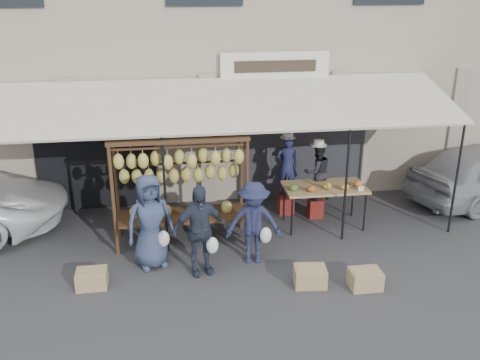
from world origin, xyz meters
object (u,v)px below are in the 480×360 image
at_px(customer_mid, 199,230).
at_px(crate_far, 92,279).
at_px(vendor_right, 317,172).
at_px(vendor_left, 287,165).
at_px(customer_left, 150,221).
at_px(banana_rack, 180,168).
at_px(crate_near_a, 310,276).
at_px(crate_near_b, 365,279).
at_px(customer_right, 253,223).
at_px(produce_table, 325,188).

bearing_deg(customer_mid, crate_far, 174.37).
bearing_deg(customer_mid, vendor_right, 24.28).
height_order(vendor_left, customer_left, vendor_left).
bearing_deg(vendor_left, banana_rack, 40.82).
xyz_separation_m(vendor_right, crate_near_a, (-0.84, -2.69, -0.90)).
bearing_deg(crate_far, customer_left, 30.36).
relative_size(banana_rack, crate_near_b, 4.89).
xyz_separation_m(customer_right, crate_far, (-2.88, -0.48, -0.63)).
xyz_separation_m(banana_rack, vendor_right, (2.95, 0.79, -0.52)).
distance_m(customer_left, customer_mid, 0.93).
xyz_separation_m(vendor_left, customer_left, (-2.93, -1.92, -0.25)).
relative_size(customer_right, crate_far, 3.06).
bearing_deg(crate_near_a, customer_left, 158.56).
xyz_separation_m(customer_right, crate_near_a, (0.84, -0.94, -0.63)).
xyz_separation_m(produce_table, vendor_left, (-0.64, 0.79, 0.27)).
distance_m(produce_table, crate_near_a, 2.47).
distance_m(produce_table, vendor_right, 0.53).
height_order(vendor_right, customer_left, customer_left).
bearing_deg(crate_near_a, customer_mid, 159.58).
bearing_deg(vendor_right, vendor_left, -40.26).
xyz_separation_m(banana_rack, customer_right, (1.27, -0.97, -0.79)).
distance_m(banana_rack, customer_right, 1.78).
relative_size(banana_rack, produce_table, 1.53).
bearing_deg(crate_near_b, customer_mid, 161.92).
relative_size(vendor_right, crate_near_a, 2.33).
distance_m(banana_rack, crate_far, 2.58).
distance_m(banana_rack, produce_table, 3.09).
bearing_deg(customer_left, crate_near_a, -39.14).
bearing_deg(customer_mid, customer_right, 1.44).
distance_m(customer_right, crate_near_a, 1.41).
bearing_deg(customer_mid, produce_table, 16.52).
relative_size(vendor_left, customer_mid, 0.80).
height_order(customer_right, crate_near_a, customer_right).
bearing_deg(vendor_left, vendor_right, 170.25).
height_order(banana_rack, crate_far, banana_rack).
xyz_separation_m(banana_rack, vendor_left, (2.35, 1.08, -0.44)).
bearing_deg(crate_near_b, produce_table, 90.78).
bearing_deg(crate_far, customer_right, 9.39).
relative_size(vendor_left, crate_near_a, 2.46).
distance_m(vendor_left, vendor_right, 0.67).
height_order(customer_mid, crate_near_b, customer_mid).
xyz_separation_m(vendor_right, customer_mid, (-2.68, -2.01, -0.22)).
bearing_deg(vendor_left, customer_right, 78.38).
distance_m(produce_table, customer_right, 2.13).
bearing_deg(customer_right, crate_near_b, -27.32).
height_order(customer_mid, customer_right, customer_mid).
xyz_separation_m(vendor_left, customer_mid, (-2.08, -2.30, -0.30)).
bearing_deg(vendor_left, customer_left, 49.37).
bearing_deg(customer_mid, crate_near_a, -32.94).
xyz_separation_m(customer_left, customer_mid, (0.85, -0.37, -0.05)).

